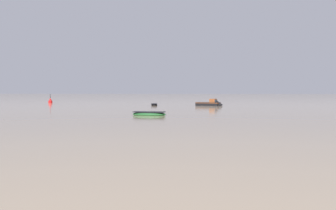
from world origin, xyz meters
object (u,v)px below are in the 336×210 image
at_px(motorboat_moored_2, 212,104).
at_px(rowboat_moored_1, 154,105).
at_px(rowboat_moored_2, 149,114).
at_px(channel_buoy, 50,101).

bearing_deg(motorboat_moored_2, rowboat_moored_1, -160.94).
height_order(rowboat_moored_2, motorboat_moored_2, motorboat_moored_2).
bearing_deg(rowboat_moored_2, rowboat_moored_1, -77.02).
height_order(rowboat_moored_1, rowboat_moored_2, rowboat_moored_2).
xyz_separation_m(motorboat_moored_2, channel_buoy, (-37.37, 11.61, 0.16)).
bearing_deg(channel_buoy, motorboat_moored_2, -17.26).
distance_m(rowboat_moored_1, channel_buoy, 28.65).
xyz_separation_m(rowboat_moored_2, motorboat_moored_2, (6.60, 29.36, 0.13)).
bearing_deg(motorboat_moored_2, channel_buoy, -176.66).
bearing_deg(channel_buoy, rowboat_moored_2, -53.09).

